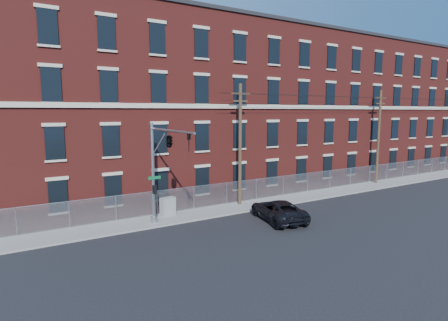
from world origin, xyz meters
TOP-DOWN VIEW (x-y plane):
  - ground at (0.00, 0.00)m, footprint 140.00×140.00m
  - sidewalk at (12.00, 5.00)m, footprint 65.00×3.00m
  - mill_building at (12.00, 13.93)m, footprint 55.30×14.32m
  - chain_link_fence at (12.00, 6.30)m, footprint 59.06×0.06m
  - traffic_signal_mast at (-6.00, 2.18)m, footprint 0.90×6.75m
  - utility_pole_near at (2.00, 5.60)m, footprint 1.80×0.28m
  - utility_pole_mid at (20.00, 5.60)m, footprint 1.80×0.28m
  - overhead_wires at (20.00, 5.60)m, footprint 40.00×0.62m
  - pickup_truck at (2.01, 0.61)m, footprint 3.53×5.76m
  - utility_cabinet at (-4.53, 5.54)m, footprint 1.19×0.75m

SIDE VIEW (x-z plane):
  - ground at x=0.00m, z-range 0.00..0.00m
  - sidewalk at x=12.00m, z-range 0.00..0.12m
  - pickup_truck at x=2.01m, z-range 0.00..1.49m
  - utility_cabinet at x=-4.53m, z-range 0.12..1.50m
  - chain_link_fence at x=12.00m, z-range 0.13..1.98m
  - utility_pole_near at x=2.00m, z-range 0.34..10.34m
  - utility_pole_mid at x=20.00m, z-range 0.34..10.34m
  - traffic_signal_mast at x=-6.00m, z-range 1.89..8.89m
  - mill_building at x=12.00m, z-range 0.00..16.30m
  - overhead_wires at x=20.00m, z-range 8.81..9.43m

